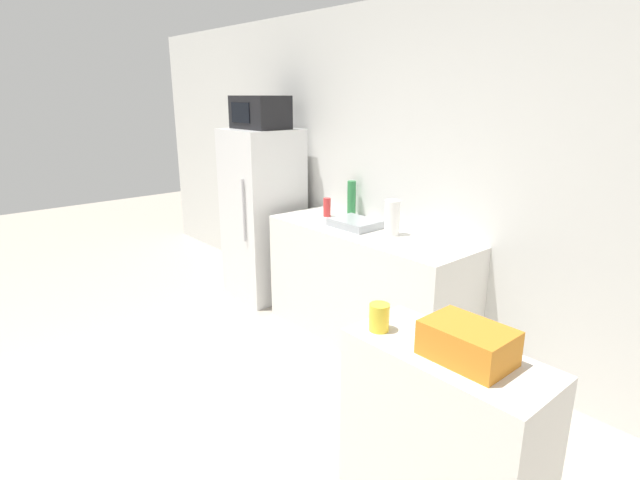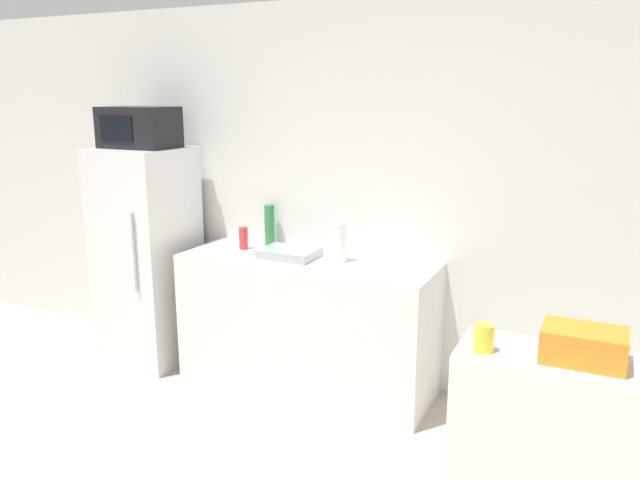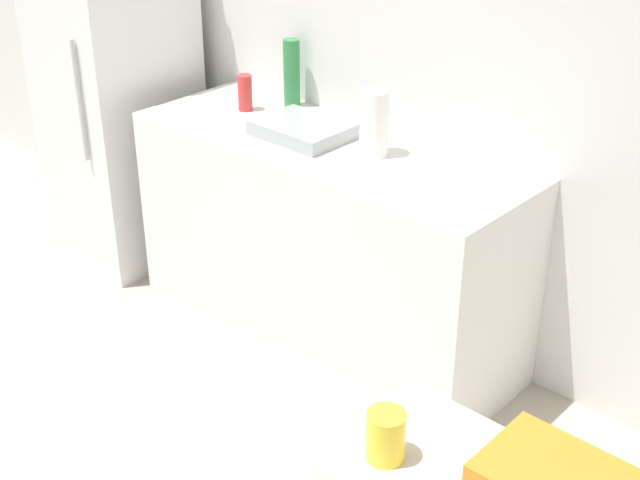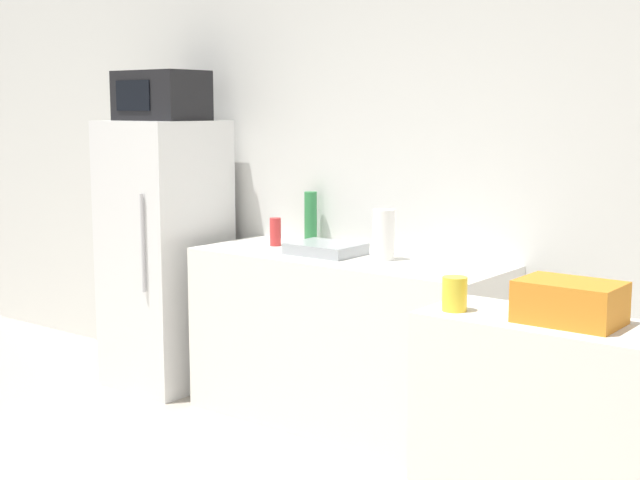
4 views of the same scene
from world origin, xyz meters
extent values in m
cube|color=silver|center=(0.00, 2.88, 1.30)|extent=(8.00, 0.06, 2.60)
cube|color=silver|center=(-1.43, 2.47, 0.80)|extent=(0.59, 0.61, 1.61)
cylinder|color=#B7B7BC|center=(-1.27, 2.15, 0.92)|extent=(0.02, 0.02, 0.56)
cube|color=black|center=(-1.43, 2.47, 1.75)|extent=(0.52, 0.34, 0.29)
cube|color=black|center=(-1.49, 2.30, 1.75)|extent=(0.29, 0.01, 0.17)
cube|color=silver|center=(-0.13, 2.55, 0.46)|extent=(1.73, 0.61, 0.91)
cube|color=#9EA3A8|center=(-0.26, 2.53, 0.94)|extent=(0.37, 0.28, 0.06)
cylinder|color=#2D7F42|center=(-0.55, 2.78, 1.06)|extent=(0.07, 0.07, 0.30)
cylinder|color=red|center=(-0.66, 2.60, 0.99)|extent=(0.06, 0.06, 0.16)
cube|color=orange|center=(1.63, 1.16, 1.15)|extent=(0.28, 0.19, 0.12)
cylinder|color=yellow|center=(1.31, 1.10, 1.14)|extent=(0.07, 0.07, 0.10)
cylinder|color=white|center=(0.08, 2.58, 1.04)|extent=(0.11, 0.11, 0.26)
camera|label=1|loc=(2.41, -0.14, 1.92)|focal=28.00mm
camera|label=2|loc=(1.68, -1.04, 2.00)|focal=35.00mm
camera|label=3|loc=(2.08, 0.06, 2.23)|focal=50.00mm
camera|label=4|loc=(2.56, -1.18, 1.68)|focal=50.00mm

